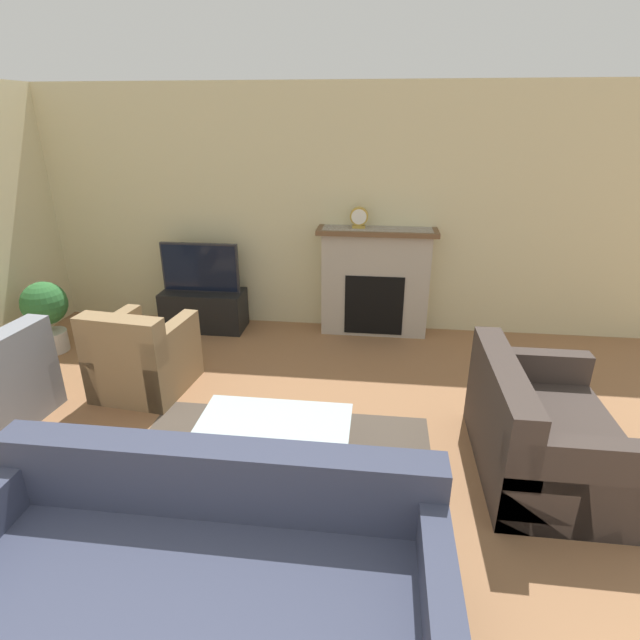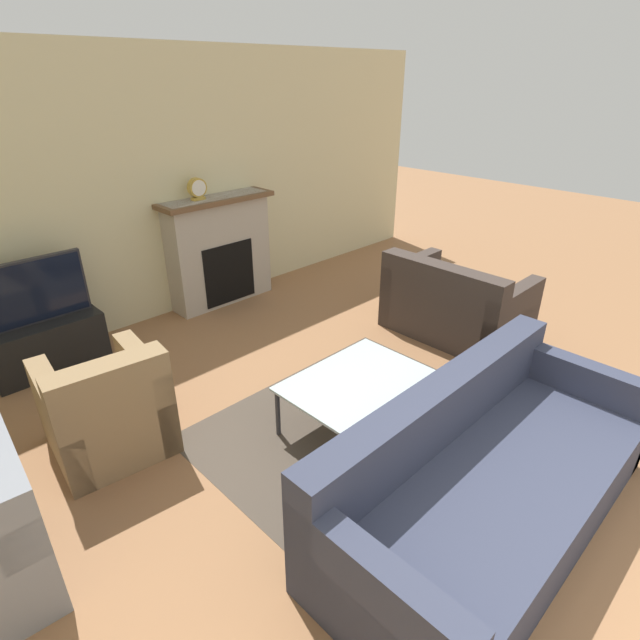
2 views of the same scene
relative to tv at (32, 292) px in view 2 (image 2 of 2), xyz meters
name	(u,v)px [view 2 (image 2 of 2)]	position (x,y,z in m)	size (l,w,h in m)	color
wall_back	(119,196)	(1.04, 0.33, 0.60)	(8.79, 0.06, 2.70)	beige
area_rug	(363,430)	(1.36, -2.60, -0.75)	(2.25, 1.91, 0.00)	#4C4238
fireplace	(220,249)	(1.99, 0.14, -0.11)	(1.31, 0.38, 1.22)	#B2A899
tv_stand	(46,345)	(0.00, 0.00, -0.52)	(0.95, 0.44, 0.46)	black
tv	(32,292)	(0.00, 0.00, 0.00)	(0.89, 0.06, 0.57)	#232328
couch_sectional	(485,481)	(1.24, -3.63, -0.46)	(2.33, 0.99, 0.82)	#33384C
couch_loveseat	(454,307)	(3.20, -2.20, -0.45)	(0.89, 1.31, 0.82)	#3D332D
armchair_accent	(107,412)	(-0.07, -1.47, -0.44)	(0.82, 0.87, 0.82)	#8C704C
coffee_table	(355,383)	(1.36, -2.50, -0.37)	(1.05, 0.71, 0.41)	#333338
mantel_clock	(197,189)	(1.79, 0.14, 0.59)	(0.20, 0.07, 0.23)	#B79338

